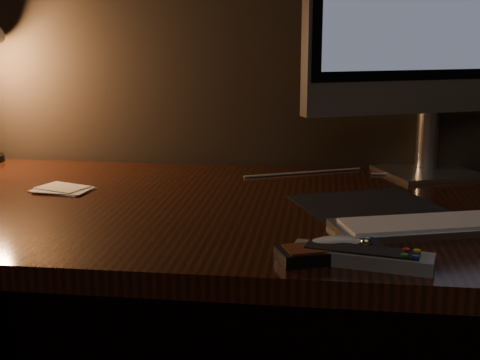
# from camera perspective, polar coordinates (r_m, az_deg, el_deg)

# --- Properties ---
(desk) EXTENTS (1.60, 0.75, 0.75)m
(desk) POSITION_cam_1_polar(r_m,az_deg,el_deg) (1.39, 1.70, -6.57)
(desk) COLOR black
(desk) RESTS_ON ground
(monitor) EXTENTS (0.59, 0.29, 0.66)m
(monitor) POSITION_cam_1_polar(r_m,az_deg,el_deg) (1.58, 16.60, 14.42)
(monitor) COLOR silver
(monitor) RESTS_ON desk
(keyboard) EXTENTS (0.43, 0.24, 0.02)m
(keyboard) POSITION_cam_1_polar(r_m,az_deg,el_deg) (1.20, 17.77, -3.57)
(keyboard) COLOR silver
(keyboard) RESTS_ON desk
(mousepad) EXTENTS (0.31, 0.29, 0.00)m
(mousepad) POSITION_cam_1_polar(r_m,az_deg,el_deg) (1.31, 10.70, -2.05)
(mousepad) COLOR black
(mousepad) RESTS_ON desk
(mouse) EXTENTS (0.11, 0.09, 0.02)m
(mouse) POSITION_cam_1_polar(r_m,az_deg,el_deg) (1.02, 8.00, -5.78)
(mouse) COLOR white
(mouse) RESTS_ON desk
(media_remote) EXTENTS (0.17, 0.11, 0.03)m
(media_remote) POSITION_cam_1_polar(r_m,az_deg,el_deg) (1.00, 7.80, -6.14)
(media_remote) COLOR black
(media_remote) RESTS_ON desk
(tv_remote) EXTENTS (0.21, 0.09, 0.03)m
(tv_remote) POSITION_cam_1_polar(r_m,az_deg,el_deg) (0.99, 10.33, -6.45)
(tv_remote) COLOR gray
(tv_remote) RESTS_ON desk
(papers) EXTENTS (0.13, 0.11, 0.01)m
(papers) POSITION_cam_1_polar(r_m,az_deg,el_deg) (1.45, -14.92, -0.75)
(papers) COLOR white
(papers) RESTS_ON desk
(cable) EXTENTS (0.55, 0.14, 0.00)m
(cable) POSITION_cam_1_polar(r_m,az_deg,el_deg) (1.57, 10.81, 0.46)
(cable) COLOR white
(cable) RESTS_ON desk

